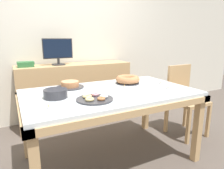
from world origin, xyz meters
TOP-DOWN VIEW (x-y plane):
  - ground_plane at (0.00, 0.00)m, footprint 12.00×12.00m
  - wall_back at (0.00, 1.49)m, footprint 8.00×0.10m
  - dining_table at (0.00, 0.00)m, footprint 1.73×1.02m
  - chair at (1.18, 0.11)m, footprint 0.43×0.43m
  - sideboard at (0.00, 1.19)m, footprint 1.70×0.44m
  - computer_monitor at (-0.24, 1.18)m, footprint 0.42×0.20m
  - book_stack at (-0.69, 1.19)m, footprint 0.21×0.18m
  - cake_chocolate_round at (-0.32, 0.32)m, footprint 0.30×0.30m
  - cake_golden_bundt at (0.34, 0.21)m, footprint 0.28×0.28m
  - pastry_platter at (-0.26, -0.21)m, footprint 0.32×0.32m
  - plate_stack at (-0.55, 0.01)m, footprint 0.21×0.21m
  - tealight_left_edge at (-0.65, -0.25)m, footprint 0.04×0.04m
  - tealight_right_edge at (0.57, -0.22)m, footprint 0.04×0.04m
  - tealight_centre at (0.20, 0.05)m, footprint 0.04×0.04m
  - tealight_near_front at (0.65, -0.01)m, footprint 0.04×0.04m

SIDE VIEW (x-z plane):
  - ground_plane at x=0.00m, z-range 0.00..0.00m
  - sideboard at x=0.00m, z-range 0.00..0.92m
  - chair at x=1.18m, z-range 0.05..0.99m
  - dining_table at x=0.00m, z-range 0.30..1.07m
  - tealight_left_edge at x=-0.65m, z-range 0.76..0.80m
  - tealight_right_edge at x=0.57m, z-range 0.76..0.80m
  - tealight_centre at x=0.20m, z-range 0.76..0.80m
  - tealight_near_front at x=0.65m, z-range 0.76..0.80m
  - pastry_platter at x=-0.26m, z-range 0.76..0.80m
  - cake_chocolate_round at x=-0.32m, z-range 0.76..0.84m
  - plate_stack at x=-0.55m, z-range 0.77..0.85m
  - cake_golden_bundt at x=0.34m, z-range 0.77..0.86m
  - book_stack at x=-0.69m, z-range 0.92..0.98m
  - computer_monitor at x=-0.24m, z-range 0.92..1.29m
  - wall_back at x=0.00m, z-range 0.00..2.60m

